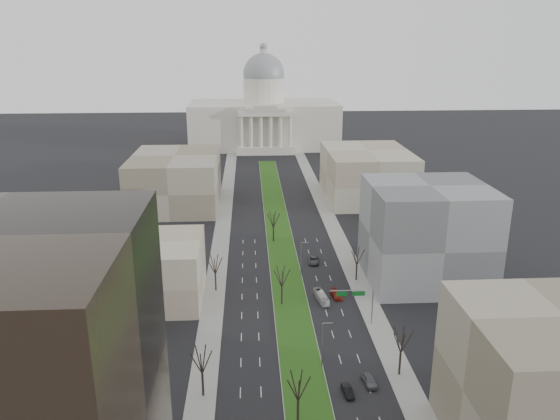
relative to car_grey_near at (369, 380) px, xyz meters
name	(u,v)px	position (x,y,z in m)	size (l,w,h in m)	color
ground	(280,241)	(-11.28, 70.36, -0.80)	(600.00, 600.00, 0.00)	black
median	(280,242)	(-11.28, 69.35, -0.70)	(8.00, 222.03, 0.20)	#999993
sidewalk_left	(216,278)	(-28.78, 45.36, -0.72)	(5.00, 330.00, 0.15)	gray
sidewalk_right	(355,275)	(6.22, 45.36, -0.72)	(5.00, 330.00, 0.15)	gray
capitol	(264,117)	(-11.28, 219.95, 15.51)	(80.00, 46.00, 55.00)	beige
building_beige_left	(144,270)	(-44.28, 35.36, 6.20)	(26.00, 22.00, 14.00)	tan
building_tan_right	(555,387)	(21.72, -17.64, 10.20)	(26.00, 24.00, 22.00)	gray
building_grey_right	(426,233)	(22.72, 42.36, 11.20)	(28.00, 26.00, 24.00)	slate
building_far_left	(176,180)	(-46.28, 110.36, 8.20)	(30.00, 40.00, 18.00)	gray
building_far_right	(367,174)	(23.72, 115.36, 8.20)	(30.00, 40.00, 18.00)	tan
tree_left_mid	(202,360)	(-28.48, -1.64, 6.20)	(5.40, 5.40, 9.72)	black
tree_left_far	(215,264)	(-28.48, 38.36, 6.05)	(5.28, 5.28, 9.50)	black
tree_right_mid	(402,339)	(5.92, 2.36, 6.36)	(5.52, 5.52, 9.94)	black
tree_right_far	(357,256)	(5.92, 42.36, 5.73)	(5.04, 5.04, 9.07)	black
tree_median_a	(298,386)	(-13.28, -9.64, 6.20)	(5.40, 5.40, 9.72)	black
tree_median_b	(282,276)	(-13.28, 30.36, 6.20)	(5.40, 5.40, 9.72)	black
tree_median_c	(273,219)	(-13.28, 70.36, 6.20)	(5.40, 5.40, 9.72)	black
streetlamp_median_b	(323,344)	(-7.52, 5.36, 4.01)	(1.90, 0.20, 9.16)	gray
streetlamp_median_c	(301,259)	(-7.52, 45.36, 4.01)	(1.90, 0.20, 9.16)	gray
mast_arm_signs	(360,298)	(2.20, 20.39, 5.31)	(9.12, 0.24, 8.09)	gray
car_grey_near	(369,380)	(0.00, 0.00, 0.00)	(1.88, 4.68, 1.59)	#56575E
car_black	(348,391)	(-4.24, -2.63, -0.13)	(1.41, 4.04, 1.33)	black
car_red	(336,294)	(-0.48, 33.27, -0.08)	(2.02, 4.97, 1.44)	maroon
car_grey_far	(314,260)	(-3.33, 53.86, -0.02)	(2.58, 5.59, 1.55)	#424348
box_van	(321,297)	(-4.16, 31.68, 0.21)	(1.70, 7.25, 2.02)	silver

